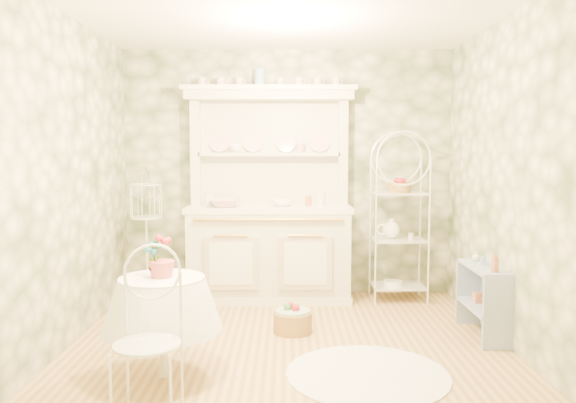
{
  "coord_description": "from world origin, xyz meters",
  "views": [
    {
      "loc": [
        -0.01,
        -4.43,
        1.59
      ],
      "look_at": [
        0.0,
        0.5,
        1.15
      ],
      "focal_mm": 35.0,
      "sensor_mm": 36.0,
      "label": 1
    }
  ],
  "objects_px": {
    "floor_basket": "(293,318)",
    "kitchen_dresser": "(269,193)",
    "round_table": "(163,334)",
    "cafe_chair": "(147,341)",
    "side_shelf": "(483,299)",
    "bakers_rack": "(399,223)",
    "birdcage_stand": "(147,240)"
  },
  "relations": [
    {
      "from": "round_table",
      "to": "birdcage_stand",
      "type": "xyz_separation_m",
      "value": [
        -0.58,
        1.92,
        0.37
      ]
    },
    {
      "from": "round_table",
      "to": "floor_basket",
      "type": "relative_size",
      "value": 1.61
    },
    {
      "from": "side_shelf",
      "to": "cafe_chair",
      "type": "distance_m",
      "value": 2.93
    },
    {
      "from": "round_table",
      "to": "bakers_rack",
      "type": "bearing_deg",
      "value": 45.03
    },
    {
      "from": "floor_basket",
      "to": "kitchen_dresser",
      "type": "bearing_deg",
      "value": 102.16
    },
    {
      "from": "kitchen_dresser",
      "to": "side_shelf",
      "type": "relative_size",
      "value": 3.05
    },
    {
      "from": "side_shelf",
      "to": "floor_basket",
      "type": "relative_size",
      "value": 1.95
    },
    {
      "from": "bakers_rack",
      "to": "round_table",
      "type": "relative_size",
      "value": 2.68
    },
    {
      "from": "bakers_rack",
      "to": "floor_basket",
      "type": "height_order",
      "value": "bakers_rack"
    },
    {
      "from": "round_table",
      "to": "cafe_chair",
      "type": "distance_m",
      "value": 0.64
    },
    {
      "from": "round_table",
      "to": "cafe_chair",
      "type": "xyz_separation_m",
      "value": [
        0.04,
        -0.62,
        0.16
      ]
    },
    {
      "from": "bakers_rack",
      "to": "cafe_chair",
      "type": "height_order",
      "value": "bakers_rack"
    },
    {
      "from": "kitchen_dresser",
      "to": "round_table",
      "type": "xyz_separation_m",
      "value": [
        -0.68,
        -2.1,
        -0.84
      ]
    },
    {
      "from": "side_shelf",
      "to": "birdcage_stand",
      "type": "height_order",
      "value": "birdcage_stand"
    },
    {
      "from": "side_shelf",
      "to": "round_table",
      "type": "height_order",
      "value": "side_shelf"
    },
    {
      "from": "kitchen_dresser",
      "to": "side_shelf",
      "type": "distance_m",
      "value": 2.39
    },
    {
      "from": "cafe_chair",
      "to": "floor_basket",
      "type": "height_order",
      "value": "cafe_chair"
    },
    {
      "from": "bakers_rack",
      "to": "side_shelf",
      "type": "distance_m",
      "value": 1.39
    },
    {
      "from": "side_shelf",
      "to": "floor_basket",
      "type": "height_order",
      "value": "side_shelf"
    },
    {
      "from": "round_table",
      "to": "birdcage_stand",
      "type": "height_order",
      "value": "birdcage_stand"
    },
    {
      "from": "birdcage_stand",
      "to": "side_shelf",
      "type": "bearing_deg",
      "value": -18.48
    },
    {
      "from": "round_table",
      "to": "side_shelf",
      "type": "bearing_deg",
      "value": 18.73
    },
    {
      "from": "kitchen_dresser",
      "to": "side_shelf",
      "type": "xyz_separation_m",
      "value": [
        1.88,
        -1.23,
        -0.82
      ]
    },
    {
      "from": "bakers_rack",
      "to": "cafe_chair",
      "type": "relative_size",
      "value": 1.77
    },
    {
      "from": "kitchen_dresser",
      "to": "cafe_chair",
      "type": "distance_m",
      "value": 2.87
    },
    {
      "from": "birdcage_stand",
      "to": "floor_basket",
      "type": "height_order",
      "value": "birdcage_stand"
    },
    {
      "from": "bakers_rack",
      "to": "side_shelf",
      "type": "xyz_separation_m",
      "value": [
        0.5,
        -1.2,
        -0.51
      ]
    },
    {
      "from": "kitchen_dresser",
      "to": "birdcage_stand",
      "type": "xyz_separation_m",
      "value": [
        -1.27,
        -0.17,
        -0.47
      ]
    },
    {
      "from": "cafe_chair",
      "to": "birdcage_stand",
      "type": "height_order",
      "value": "birdcage_stand"
    },
    {
      "from": "kitchen_dresser",
      "to": "floor_basket",
      "type": "xyz_separation_m",
      "value": [
        0.24,
        -1.12,
        -1.02
      ]
    },
    {
      "from": "kitchen_dresser",
      "to": "cafe_chair",
      "type": "relative_size",
      "value": 2.44
    },
    {
      "from": "kitchen_dresser",
      "to": "floor_basket",
      "type": "height_order",
      "value": "kitchen_dresser"
    }
  ]
}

